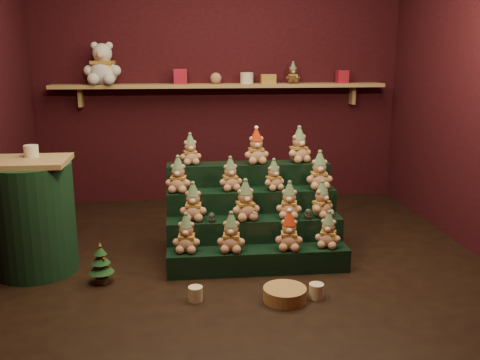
{
  "coord_description": "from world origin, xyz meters",
  "views": [
    {
      "loc": [
        -0.41,
        -3.98,
        1.65
      ],
      "look_at": [
        0.04,
        0.25,
        0.63
      ],
      "focal_mm": 40.0,
      "sensor_mm": 36.0,
      "label": 1
    }
  ],
  "objects": [
    {
      "name": "ground",
      "position": [
        0.0,
        0.0,
        0.0
      ],
      "size": [
        4.0,
        4.0,
        0.0
      ],
      "primitive_type": "plane",
      "color": "black",
      "rests_on": "ground"
    },
    {
      "name": "back_wall",
      "position": [
        0.0,
        2.05,
        1.4
      ],
      "size": [
        4.0,
        0.1,
        2.8
      ],
      "primitive_type": "cube",
      "color": "black",
      "rests_on": "ground"
    },
    {
      "name": "front_wall",
      "position": [
        0.0,
        -2.05,
        1.4
      ],
      "size": [
        4.0,
        0.1,
        2.8
      ],
      "primitive_type": "cube",
      "color": "black",
      "rests_on": "ground"
    },
    {
      "name": "back_shelf",
      "position": [
        0.0,
        1.87,
        1.29
      ],
      "size": [
        3.6,
        0.26,
        0.24
      ],
      "color": "tan",
      "rests_on": "ground"
    },
    {
      "name": "riser_tier_front",
      "position": [
        0.14,
        -0.16,
        0.09
      ],
      "size": [
        1.4,
        0.22,
        0.18
      ],
      "primitive_type": "cube",
      "color": "black",
      "rests_on": "ground"
    },
    {
      "name": "riser_tier_midfront",
      "position": [
        0.14,
        0.06,
        0.18
      ],
      "size": [
        1.4,
        0.22,
        0.36
      ],
      "primitive_type": "cube",
      "color": "black",
      "rests_on": "ground"
    },
    {
      "name": "riser_tier_midback",
      "position": [
        0.14,
        0.28,
        0.27
      ],
      "size": [
        1.4,
        0.22,
        0.54
      ],
      "primitive_type": "cube",
      "color": "black",
      "rests_on": "ground"
    },
    {
      "name": "riser_tier_back",
      "position": [
        0.14,
        0.5,
        0.36
      ],
      "size": [
        1.4,
        0.22,
        0.72
      ],
      "primitive_type": "cube",
      "color": "black",
      "rests_on": "ground"
    },
    {
      "name": "teddy_0",
      "position": [
        -0.41,
        -0.14,
        0.33
      ],
      "size": [
        0.23,
        0.21,
        0.29
      ],
      "primitive_type": null,
      "rotation": [
        0.0,
        0.0,
        -0.13
      ],
      "color": "tan",
      "rests_on": "riser_tier_front"
    },
    {
      "name": "teddy_1",
      "position": [
        -0.07,
        -0.17,
        0.33
      ],
      "size": [
        0.24,
        0.22,
        0.3
      ],
      "primitive_type": null,
      "rotation": [
        0.0,
        0.0,
        -0.16
      ],
      "color": "tan",
      "rests_on": "riser_tier_front"
    },
    {
      "name": "teddy_2",
      "position": [
        0.37,
        -0.18,
        0.33
      ],
      "size": [
        0.24,
        0.22,
        0.29
      ],
      "primitive_type": null,
      "rotation": [
        0.0,
        0.0,
        -0.16
      ],
      "color": "tan",
      "rests_on": "riser_tier_front"
    },
    {
      "name": "teddy_3",
      "position": [
        0.68,
        -0.16,
        0.32
      ],
      "size": [
        0.25,
        0.24,
        0.28
      ],
      "primitive_type": null,
      "rotation": [
        0.0,
        0.0,
        -0.4
      ],
      "color": "tan",
      "rests_on": "riser_tier_front"
    },
    {
      "name": "teddy_4",
      "position": [
        -0.35,
        0.07,
        0.51
      ],
      "size": [
        0.23,
        0.21,
        0.3
      ],
      "primitive_type": null,
      "rotation": [
        0.0,
        0.0,
        -0.1
      ],
      "color": "tan",
      "rests_on": "riser_tier_midfront"
    },
    {
      "name": "teddy_5",
      "position": [
        0.06,
        0.04,
        0.52
      ],
      "size": [
        0.26,
        0.24,
        0.31
      ],
      "primitive_type": null,
      "rotation": [
        0.0,
        0.0,
        0.21
      ],
      "color": "tan",
      "rests_on": "riser_tier_midfront"
    },
    {
      "name": "teddy_6",
      "position": [
        0.42,
        0.06,
        0.5
      ],
      "size": [
        0.24,
        0.23,
        0.29
      ],
      "primitive_type": null,
      "rotation": [
        0.0,
        0.0,
        -0.24
      ],
      "color": "tan",
      "rests_on": "riser_tier_midfront"
    },
    {
      "name": "teddy_7",
      "position": [
        0.68,
        0.06,
        0.5
      ],
      "size": [
        0.27,
        0.27,
        0.28
      ],
      "primitive_type": null,
      "rotation": [
        0.0,
        0.0,
        0.6
      ],
      "color": "tan",
      "rests_on": "riser_tier_midfront"
    },
    {
      "name": "teddy_8",
      "position": [
        -0.46,
        0.27,
        0.68
      ],
      "size": [
        0.23,
        0.22,
        0.29
      ],
      "primitive_type": null,
      "rotation": [
        0.0,
        0.0,
        -0.17
      ],
      "color": "tan",
      "rests_on": "riser_tier_midback"
    },
    {
      "name": "teddy_9",
      "position": [
        -0.03,
        0.29,
        0.68
      ],
      "size": [
        0.22,
        0.2,
        0.27
      ],
      "primitive_type": null,
      "rotation": [
        0.0,
        0.0,
        0.16
      ],
      "color": "tan",
      "rests_on": "riser_tier_midback"
    },
    {
      "name": "teddy_10",
      "position": [
        0.32,
        0.26,
        0.66
      ],
      "size": [
        0.22,
        0.21,
        0.25
      ],
      "primitive_type": null,
      "rotation": [
        0.0,
        0.0,
        0.36
      ],
      "color": "tan",
      "rests_on": "riser_tier_midback"
    },
    {
      "name": "teddy_11",
      "position": [
        0.71,
        0.26,
        0.69
      ],
      "size": [
        0.23,
        0.21,
        0.31
      ],
      "primitive_type": null,
      "rotation": [
        0.0,
        0.0,
        -0.05
      ],
      "color": "tan",
      "rests_on": "riser_tier_midback"
    },
    {
      "name": "teddy_12",
      "position": [
        -0.36,
        0.51,
        0.85
      ],
      "size": [
        0.21,
        0.19,
        0.26
      ],
      "primitive_type": null,
      "rotation": [
        0.0,
        0.0,
        0.16
      ],
      "color": "tan",
      "rests_on": "riser_tier_back"
    },
    {
      "name": "teddy_13",
      "position": [
        0.21,
        0.49,
        0.87
      ],
      "size": [
        0.23,
        0.21,
        0.29
      ],
      "primitive_type": null,
      "rotation": [
        0.0,
        0.0,
        0.09
      ],
      "color": "tan",
      "rests_on": "riser_tier_back"
    },
    {
      "name": "teddy_14",
      "position": [
        0.58,
        0.51,
        0.87
      ],
      "size": [
        0.27,
        0.25,
        0.3
      ],
      "primitive_type": null,
      "rotation": [
        0.0,
        0.0,
        0.35
      ],
      "color": "tan",
      "rests_on": "riser_tier_back"
    },
    {
      "name": "snow_globe_a",
      "position": [
        -0.21,
        -0.0,
        0.4
      ],
      "size": [
        0.06,
        0.06,
        0.08
      ],
      "color": "black",
      "rests_on": "riser_tier_midfront"
    },
    {
      "name": "snow_globe_b",
      "position": [
        0.13,
        -0.0,
        0.4
      ],
      "size": [
        0.06,
        0.06,
        0.09
      ],
      "color": "black",
      "rests_on": "riser_tier_midfront"
    },
    {
      "name": "snow_globe_c",
      "position": [
        0.56,
        -0.0,
        0.4
      ],
      "size": [
        0.06,
        0.06,
        0.08
      ],
      "color": "black",
      "rests_on": "riser_tier_midfront"
    },
    {
      "name": "side_table",
      "position": [
        -1.56,
        0.04,
        0.44
      ],
      "size": [
        0.61,
        0.61,
        0.88
      ],
      "rotation": [
        0.0,
        0.0,
        0.0
      ],
      "color": "tan",
      "rests_on": "ground"
    },
    {
      "name": "table_ornament",
      "position": [
        -1.56,
        0.14,
        0.93
      ],
      "size": [
        0.11,
        0.11,
        0.09
      ],
      "primitive_type": "cylinder",
      "color": "beige",
      "rests_on": "side_table"
    },
    {
      "name": "mini_christmas_tree",
      "position": [
        -1.03,
        -0.25,
        0.15
      ],
      "size": [
        0.18,
        0.18,
        0.31
      ],
      "rotation": [
        0.0,
        0.0,
        0.09
      ],
      "color": "#412C17",
      "rests_on": "ground"
    },
    {
      "name": "mug_left",
      "position": [
        -0.36,
        -0.62,
        0.05
      ],
      "size": [
        0.1,
        0.1,
        0.1
      ],
      "primitive_type": "cylinder",
      "color": "beige",
      "rests_on": "ground"
    },
    {
      "name": "mug_right",
      "position": [
        0.47,
        -0.66,
        0.05
      ],
      "size": [
        0.1,
        0.1,
        0.1
      ],
      "primitive_type": "cylinder",
      "color": "beige",
      "rests_on": "ground"
    },
    {
      "name": "wicker_basket",
      "position": [
        0.25,
        -0.68,
        0.05
      ],
      "size": [
        0.32,
        0.32,
        0.09
      ],
      "primitive_type": "cylinder",
      "rotation": [
        0.0,
        0.0,
        -0.09
      ],
      "color": "#AD8445",
      "rests_on": "ground"
    },
    {
      "name": "white_bear",
      "position": [
        -1.23,
        1.84,
        1.59
      ],
      "size": [
        0.42,
        0.39,
        0.55
      ],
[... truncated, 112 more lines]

